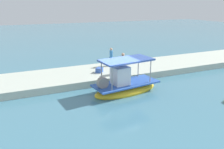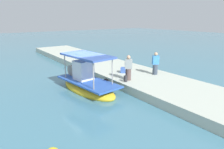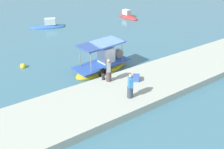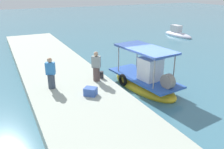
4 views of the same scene
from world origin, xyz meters
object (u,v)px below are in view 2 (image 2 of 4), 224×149
at_px(mooring_bollard, 126,79).
at_px(main_fishing_boat, 87,84).
at_px(fisherman_near_bollard, 155,64).
at_px(fisherman_by_crate, 128,69).
at_px(cargo_crate, 125,70).

bearing_deg(mooring_bollard, main_fishing_boat, 58.66).
relative_size(main_fishing_boat, fisherman_near_bollard, 3.05).
bearing_deg(fisherman_near_bollard, fisherman_by_crate, 88.39).
relative_size(fisherman_by_crate, mooring_bollard, 4.09).
xyz_separation_m(fisherman_near_bollard, cargo_crate, (1.78, 1.55, -0.57)).
bearing_deg(fisherman_by_crate, main_fishing_boat, 66.81).
height_order(main_fishing_boat, mooring_bollard, main_fishing_boat).
bearing_deg(cargo_crate, fisherman_by_crate, 148.50).
xyz_separation_m(fisherman_near_bollard, fisherman_by_crate, (0.07, 2.60, 0.02)).
relative_size(main_fishing_boat, cargo_crate, 8.65).
bearing_deg(fisherman_by_crate, fisherman_near_bollard, -91.61).
relative_size(fisherman_near_bollard, fisherman_by_crate, 0.98).
height_order(mooring_bollard, cargo_crate, mooring_bollard).
relative_size(mooring_bollard, cargo_crate, 0.71).
distance_m(main_fishing_boat, mooring_bollard, 2.60).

